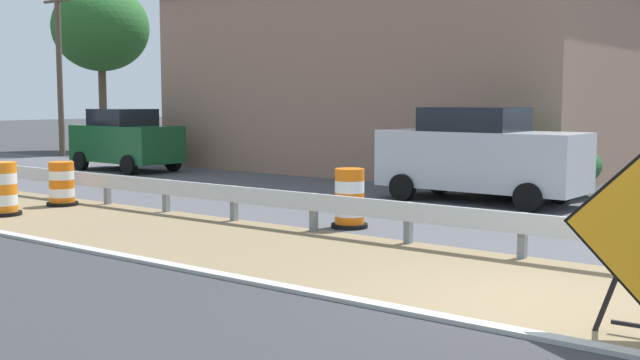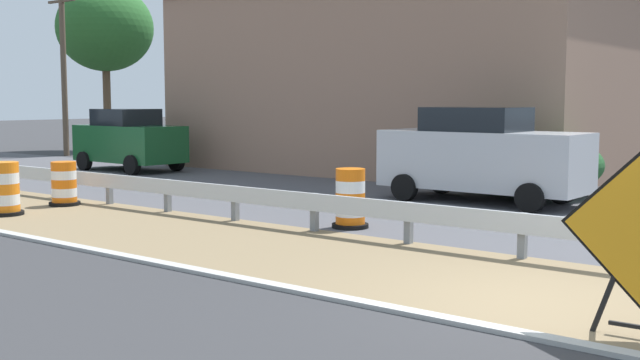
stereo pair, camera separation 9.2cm
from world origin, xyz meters
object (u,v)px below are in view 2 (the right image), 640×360
object	(u,v)px
car_trailing_near_lane	(129,140)
utility_pole_mid	(64,70)
traffic_barrel_close	(5,191)
utility_pole_near	(410,30)
traffic_barrel_nearest	(350,201)
traffic_barrel_mid	(64,186)
car_mid_far_lane	(482,155)

from	to	relation	value
car_trailing_near_lane	utility_pole_mid	distance (m)	8.61
utility_pole_mid	traffic_barrel_close	bearing A→B (deg)	-128.03
utility_pole_near	utility_pole_mid	world-z (taller)	utility_pole_near
traffic_barrel_nearest	traffic_barrel_mid	bearing A→B (deg)	101.95
traffic_barrel_close	car_trailing_near_lane	world-z (taller)	car_trailing_near_lane
car_trailing_near_lane	car_mid_far_lane	world-z (taller)	car_mid_far_lane
car_trailing_near_lane	utility_pole_near	size ratio (longest dim) A/B	0.47
utility_pole_near	utility_pole_mid	size ratio (longest dim) A/B	1.24
traffic_barrel_mid	traffic_barrel_close	bearing A→B (deg)	-168.46
traffic_barrel_close	utility_pole_near	size ratio (longest dim) A/B	0.13
traffic_barrel_nearest	traffic_barrel_close	size ratio (longest dim) A/B	1.01
traffic_barrel_nearest	car_mid_far_lane	world-z (taller)	car_mid_far_lane
car_trailing_near_lane	utility_pole_mid	size ratio (longest dim) A/B	0.58
traffic_barrel_nearest	car_trailing_near_lane	world-z (taller)	car_trailing_near_lane
car_mid_far_lane	utility_pole_near	xyz separation A→B (m)	(3.79, 4.31, 3.39)
car_mid_far_lane	utility_pole_mid	distance (m)	21.21
car_trailing_near_lane	utility_pole_near	bearing A→B (deg)	24.20
traffic_barrel_close	utility_pole_mid	distance (m)	17.97
traffic_barrel_close	car_trailing_near_lane	size ratio (longest dim) A/B	0.28
traffic_barrel_mid	utility_pole_near	size ratio (longest dim) A/B	0.12
car_mid_far_lane	traffic_barrel_nearest	bearing A→B (deg)	-92.57
utility_pole_mid	car_trailing_near_lane	bearing A→B (deg)	-109.61
traffic_barrel_nearest	car_mid_far_lane	xyz separation A→B (m)	(4.89, -0.28, 0.61)
traffic_barrel_nearest	car_trailing_near_lane	bearing A→B (deg)	68.66
traffic_barrel_nearest	car_trailing_near_lane	size ratio (longest dim) A/B	0.28
traffic_barrel_nearest	traffic_barrel_close	bearing A→B (deg)	115.19
traffic_barrel_mid	car_trailing_near_lane	xyz separation A→B (m)	(6.50, 5.87, 0.60)
traffic_barrel_mid	car_mid_far_lane	size ratio (longest dim) A/B	0.21
traffic_barrel_close	traffic_barrel_mid	world-z (taller)	traffic_barrel_close
traffic_barrel_close	car_trailing_near_lane	distance (m)	10.25
traffic_barrel_nearest	traffic_barrel_close	xyz separation A→B (m)	(-3.12, 6.64, -0.00)
traffic_barrel_nearest	car_mid_far_lane	distance (m)	4.93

